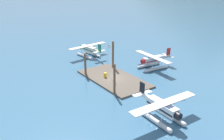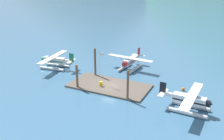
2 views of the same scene
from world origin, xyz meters
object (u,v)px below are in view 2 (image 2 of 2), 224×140
Objects in this scene: flagpole at (100,64)px; mooring_buoy at (183,89)px; fuel_drum at (101,84)px; seaplane_silver_bow_centre at (130,62)px; seaplane_white_stbd_aft at (189,102)px; seaplane_cream_port_fwd at (55,62)px.

flagpole is 10.26× the size of mooring_buoy.
fuel_drum is 0.08× the size of seaplane_silver_bow_centre.
fuel_drum is 0.08× the size of seaplane_white_stbd_aft.
seaplane_cream_port_fwd is at bearing 165.68° from flagpole.
mooring_buoy is 0.06× the size of seaplane_cream_port_fwd.
mooring_buoy is (14.43, 4.02, -3.83)m from flagpole.
flagpole is 10.56m from seaplane_silver_bow_centre.
seaplane_silver_bow_centre is at bearing 154.26° from mooring_buoy.
fuel_drum is at bearing -60.05° from flagpole.
seaplane_silver_bow_centre is 16.51m from seaplane_cream_port_fwd.
seaplane_cream_port_fwd is at bearing -156.06° from seaplane_silver_bow_centre.
seaplane_white_stbd_aft is (15.92, -1.80, 0.84)m from fuel_drum.
seaplane_cream_port_fwd is (-13.23, 3.38, -2.55)m from flagpole.
seaplane_silver_bow_centre reaches higher than mooring_buoy.
seaplane_silver_bow_centre is 19.72m from seaplane_white_stbd_aft.
flagpole is at bearing -100.50° from seaplane_silver_bow_centre.
seaplane_white_stbd_aft is (2.18, -7.02, 1.28)m from mooring_buoy.
mooring_buoy is 0.06× the size of seaplane_white_stbd_aft.
fuel_drum is (0.70, -1.21, -3.39)m from flagpole.
seaplane_white_stbd_aft is at bearing -72.73° from mooring_buoy.
seaplane_white_stbd_aft and seaplane_cream_port_fwd have the same top height.
flagpole is at bearing 169.75° from seaplane_white_stbd_aft.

